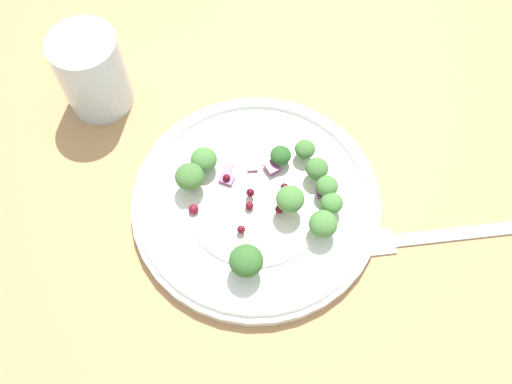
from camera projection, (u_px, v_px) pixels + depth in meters
The scene contains 28 objects.
ground_plane at pixel (227, 199), 54.94cm from camera, with size 180.00×180.00×2.00cm, color tan.
plate at pixel (256, 201), 52.78cm from camera, with size 23.39×23.39×1.70cm.
dressing_pool at pixel (256, 199), 52.39cm from camera, with size 13.56×13.56×0.20cm, color white.
broccoli_floret_0 at pixel (327, 183), 51.44cm from camera, with size 2.05×2.05×2.07cm.
broccoli_floret_1 at pixel (204, 160), 52.62cm from camera, with size 2.49×2.49×2.52cm.
broccoli_floret_2 at pixel (323, 224), 49.48cm from camera, with size 2.58×2.58×2.61cm.
broccoli_floret_3 at pixel (332, 203), 50.74cm from camera, with size 2.06×2.06×2.09cm.
broccoli_floret_4 at pixel (305, 149), 53.29cm from camera, with size 1.98×1.98×2.01cm.
broccoli_floret_5 at pixel (190, 178), 51.23cm from camera, with size 2.71×2.71×2.74cm.
broccoli_floret_6 at pixel (281, 156), 53.07cm from camera, with size 2.02×2.02×2.05cm.
broccoli_floret_7 at pixel (317, 169), 52.00cm from camera, with size 2.17×2.17×2.19cm.
broccoli_floret_8 at pixel (246, 261), 47.58cm from camera, with size 2.95×2.95×2.98cm.
broccoli_floret_9 at pixel (290, 199), 49.92cm from camera, with size 2.60×2.60×2.63cm.
cranberry_0 at pixel (241, 230), 50.22cm from camera, with size 0.75×0.75×0.75cm, color maroon.
cranberry_1 at pixel (194, 209), 51.39cm from camera, with size 0.93×0.93×0.93cm, color maroon.
cranberry_2 at pixel (284, 190), 51.85cm from camera, with size 0.82×0.82×0.82cm, color #4C0A14.
cranberry_3 at pixel (249, 206), 51.45cm from camera, with size 0.79×0.79×0.79cm, color maroon.
cranberry_4 at pixel (279, 209), 51.05cm from camera, with size 0.83×0.83×0.83cm, color maroon.
cranberry_5 at pixel (250, 193), 51.74cm from camera, with size 0.79×0.79×0.79cm, color #4C0A14.
cranberry_6 at pixel (228, 178), 52.67cm from camera, with size 0.72×0.72×0.72cm, color #4C0A14.
onion_bit_0 at pixel (227, 169), 53.54cm from camera, with size 0.81×1.33×0.40cm, color #934C84.
onion_bit_1 at pixel (272, 167), 53.25cm from camera, with size 1.35×1.14×0.57cm, color #843D75.
onion_bit_2 at pixel (231, 180), 53.05cm from camera, with size 1.32×0.97×0.60cm, color #843D75.
onion_bit_3 at pixel (322, 195), 52.31cm from camera, with size 1.19×0.98×0.44cm, color #843D75.
onion_bit_4 at pixel (237, 256), 49.47cm from camera, with size 1.02×1.14×0.31cm, color #A35B93.
onion_bit_5 at pixel (252, 166), 53.66cm from camera, with size 1.01×1.13×0.30cm, color #934C84.
fork at pixel (442, 235), 51.86cm from camera, with size 5.06×18.62×0.50cm.
water_glass at pixel (92, 72), 55.30cm from camera, with size 6.68×6.68×8.68cm, color silver.
Camera 1 is at (23.98, 4.28, 48.33)cm, focal length 39.38 mm.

